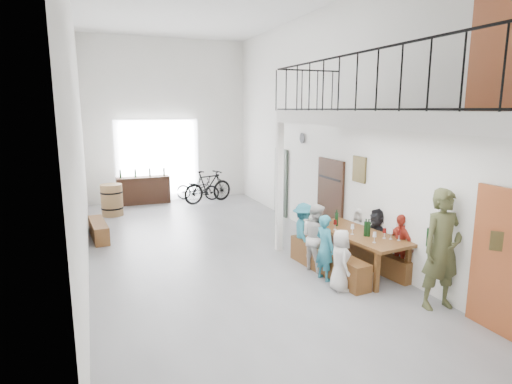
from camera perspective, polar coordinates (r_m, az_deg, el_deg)
name	(u,v)px	position (r m, az deg, el deg)	size (l,w,h in m)	color
floor	(218,250)	(9.83, -5.05, -7.75)	(12.00, 12.00, 0.00)	slate
room_walls	(215,90)	(9.32, -5.42, 13.41)	(12.00, 12.00, 12.00)	white
gateway_portal	(158,161)	(15.15, -12.94, 4.07)	(2.80, 0.08, 2.80)	white
right_wall_decor	(372,180)	(8.94, 15.15, 1.53)	(0.07, 8.28, 5.07)	brown
balcony	(385,121)	(7.39, 16.88, 9.05)	(1.52, 5.62, 4.00)	white
tasting_table	(358,236)	(8.63, 13.38, -5.79)	(1.16, 2.28, 0.79)	brown
bench_inner	(327,261)	(8.52, 9.48, -9.09)	(0.35, 2.18, 0.50)	brown
bench_wall	(374,259)	(8.94, 15.43, -8.63)	(0.24, 1.83, 0.42)	brown
tableware	(366,229)	(8.41, 14.48, -4.74)	(0.78, 1.36, 0.35)	black
side_bench	(99,230)	(11.31, -20.24, -4.77)	(0.33, 1.52, 0.43)	brown
oak_barrel	(112,200)	(13.52, -18.66, -1.02)	(0.65, 0.65, 0.95)	olive
serving_counter	(143,190)	(14.94, -14.77, 0.23)	(1.73, 0.48, 0.91)	#321D12
counter_bottles	(143,173)	(14.84, -14.89, 2.49)	(1.49, 0.11, 0.28)	black
guest_left_a	(340,260)	(7.72, 11.17, -8.90)	(0.54, 0.35, 1.10)	silver
guest_left_b	(325,247)	(8.11, 9.15, -7.31)	(0.46, 0.30, 1.25)	teal
guest_left_c	(316,237)	(8.57, 7.97, -5.94)	(0.65, 0.51, 1.34)	silver
guest_left_d	(303,232)	(9.09, 6.33, -5.29)	(0.79, 0.46, 1.23)	teal
guest_right_a	(400,246)	(8.53, 18.66, -6.88)	(0.73, 0.30, 1.24)	#AE2D1D
guest_right_b	(377,237)	(9.02, 15.80, -5.85)	(1.12, 0.36, 1.21)	black
guest_right_c	(360,232)	(9.60, 13.69, -5.18)	(0.52, 0.34, 1.06)	silver
host_standing	(442,249)	(7.42, 23.58, -7.03)	(0.71, 0.47, 1.95)	#484B2A
potted_plant	(305,225)	(11.07, 6.53, -4.41)	(0.41, 0.35, 0.45)	#1E4A18
bicycle_near	(198,188)	(15.21, -7.80, 0.47)	(0.54, 1.54, 0.81)	black
bicycle_far	(208,187)	(14.65, -6.42, 0.73)	(0.53, 1.87, 1.12)	black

